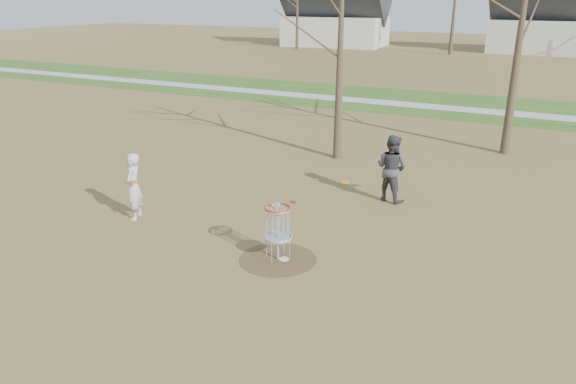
{
  "coord_description": "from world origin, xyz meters",
  "views": [
    {
      "loc": [
        5.5,
        -10.32,
        5.82
      ],
      "look_at": [
        -0.5,
        1.5,
        1.1
      ],
      "focal_mm": 35.0,
      "sensor_mm": 36.0,
      "label": 1
    }
  ],
  "objects_px": {
    "player_standing": "(133,186)",
    "disc_grounded": "(284,259)",
    "player_throwing": "(391,168)",
    "disc_golf_basket": "(278,223)"
  },
  "relations": [
    {
      "from": "disc_grounded",
      "to": "player_standing",
      "type": "bearing_deg",
      "value": 174.84
    },
    {
      "from": "player_standing",
      "to": "disc_grounded",
      "type": "xyz_separation_m",
      "value": [
        4.77,
        -0.43,
        -0.9
      ]
    },
    {
      "from": "player_throwing",
      "to": "disc_grounded",
      "type": "bearing_deg",
      "value": 94.15
    },
    {
      "from": "player_standing",
      "to": "disc_golf_basket",
      "type": "xyz_separation_m",
      "value": [
        4.64,
        -0.48,
        -0.0
      ]
    },
    {
      "from": "player_throwing",
      "to": "disc_grounded",
      "type": "relative_size",
      "value": 9.02
    },
    {
      "from": "player_standing",
      "to": "disc_grounded",
      "type": "relative_size",
      "value": 8.32
    },
    {
      "from": "player_throwing",
      "to": "disc_golf_basket",
      "type": "relative_size",
      "value": 1.47
    },
    {
      "from": "player_standing",
      "to": "player_throwing",
      "type": "xyz_separation_m",
      "value": [
        5.75,
        4.51,
        0.08
      ]
    },
    {
      "from": "player_throwing",
      "to": "disc_grounded",
      "type": "height_order",
      "value": "player_throwing"
    },
    {
      "from": "player_standing",
      "to": "disc_grounded",
      "type": "height_order",
      "value": "player_standing"
    }
  ]
}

